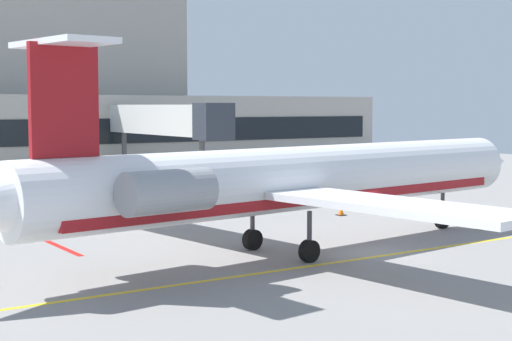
{
  "coord_description": "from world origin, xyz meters",
  "views": [
    {
      "loc": [
        -22.12,
        -25.36,
        6.25
      ],
      "look_at": [
        -0.69,
        7.02,
        3.0
      ],
      "focal_mm": 54.87,
      "sensor_mm": 36.0,
      "label": 1
    }
  ],
  "objects": [
    {
      "name": "terminal_building",
      "position": [
        -0.69,
        49.0,
        7.4
      ],
      "size": [
        75.29,
        16.84,
        20.63
      ],
      "color": "#ADA89E",
      "rests_on": "ground"
    },
    {
      "name": "regional_jet",
      "position": [
        -2.84,
        0.96,
        3.14
      ],
      "size": [
        31.49,
        23.25,
        8.38
      ],
      "color": "white",
      "rests_on": "ground"
    },
    {
      "name": "safety_cone_alpha",
      "position": [
        6.23,
        8.7,
        0.25
      ],
      "size": [
        0.47,
        0.47,
        0.55
      ],
      "color": "orange",
      "rests_on": "ground"
    },
    {
      "name": "safety_cone_bravo",
      "position": [
        8.91,
        0.89,
        0.25
      ],
      "size": [
        0.47,
        0.47,
        0.55
      ],
      "color": "orange",
      "rests_on": "ground"
    },
    {
      "name": "jet_bridge_west",
      "position": [
        6.19,
        30.22,
        5.02
      ],
      "size": [
        2.4,
        18.11,
        6.41
      ],
      "color": "silver",
      "rests_on": "ground"
    },
    {
      "name": "pushback_tractor",
      "position": [
        3.49,
        25.23,
        0.96
      ],
      "size": [
        3.38,
        1.9,
        2.13
      ],
      "color": "#E5B20C",
      "rests_on": "ground"
    },
    {
      "name": "belt_loader",
      "position": [
        14.56,
        17.07,
        0.98
      ],
      "size": [
        3.92,
        4.24,
        2.15
      ],
      "color": "#E5B20C",
      "rests_on": "ground"
    },
    {
      "name": "ground",
      "position": [
        -0.0,
        -0.0,
        -0.05
      ],
      "size": [
        120.0,
        120.0,
        0.11
      ],
      "color": "gray"
    }
  ]
}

